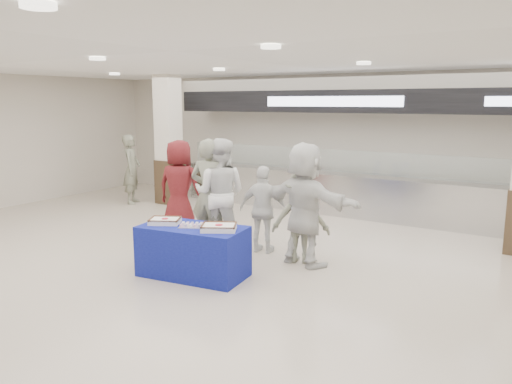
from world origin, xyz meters
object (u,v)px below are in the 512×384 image
Objects in this scene: cupcake_tray at (191,225)px; civilian_white at (305,204)px; display_table at (193,251)px; sheet_cake_right at (219,227)px; civilian_maroon at (180,187)px; sheet_cake_left at (165,220)px; soldier_a at (209,194)px; soldier_bg at (132,169)px; chef_tall at (220,193)px; chef_short at (264,210)px; soldier_b at (301,218)px.

civilian_white reaches higher than cupcake_tray.
cupcake_tray is 1.80m from civilian_white.
display_table is 3.69× the size of cupcake_tray.
civilian_maroon is (-2.24, 1.73, 0.11)m from sheet_cake_right.
sheet_cake_right is (0.92, 0.11, 0.00)m from sheet_cake_left.
soldier_bg is (-4.06, 2.04, -0.10)m from soldier_a.
chef_tall reaches higher than chef_short.
soldier_bg is at bearing -43.53° from chef_tall.
chef_tall is (-0.57, 1.45, 0.19)m from cupcake_tray.
cupcake_tray is 5.85m from soldier_bg.
soldier_a reaches higher than display_table.
sheet_cake_left is at bearing -173.75° from cupcake_tray.
civilian_maroon is 2.83m from soldier_b.
soldier_bg is (-4.21, 1.93, -0.10)m from chef_tall.
cupcake_tray is 1.61m from chef_short.
civilian_white is at bearing 158.61° from civilian_maroon.
cupcake_tray is (0.47, 0.05, -0.02)m from sheet_cake_left.
soldier_a is (-0.24, 1.39, 0.17)m from sheet_cake_left.
chef_tall is at bearing 0.22° from chef_short.
sheet_cake_left is 5.51m from soldier_bg.
soldier_a reaches higher than sheet_cake_left.
civilian_maroon is at bearing 142.39° from sheet_cake_right.
sheet_cake_right is 1.52m from soldier_b.
chef_short is 0.77× the size of civilian_white.
chef_tall is (-1.02, 1.40, 0.16)m from sheet_cake_right.
chef_tall is at bearing -20.40° from soldier_b.
display_table is 0.40m from cupcake_tray.
sheet_cake_left is 0.47m from cupcake_tray.
soldier_b is at bearing 161.47° from chef_short.
sheet_cake_left is 0.91× the size of sheet_cake_right.
chef_short is (0.96, 0.25, -0.22)m from soldier_a.
chef_short is 5.34m from soldier_bg.
civilian_white is at bearing 170.82° from soldier_a.
chef_short reaches higher than sheet_cake_right.
soldier_b is (1.02, 1.47, -0.06)m from cupcake_tray.
display_table is 0.62m from sheet_cake_right.
sheet_cake_right is at bearing 121.79° from soldier_a.
sheet_cake_right is 1.74m from chef_tall.
chef_tall is at bearing 111.27° from cupcake_tray.
civilian_maroon is (-1.79, 1.76, 0.54)m from display_table.
chef_tall is 1.60m from soldier_b.
civilian_maroon reaches higher than sheet_cake_right.
chef_short is at bearing 170.67° from chef_tall.
display_table is 1.61m from soldier_a.
civilian_maroon is 2.95m from civilian_white.
cupcake_tray is at bearing 107.48° from soldier_a.
sheet_cake_left is 1.31× the size of cupcake_tray.
civilian_maroon is 1.05× the size of soldier_bg.
civilian_maroon is 1.17m from soldier_a.
chef_short is 0.86× the size of soldier_bg.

